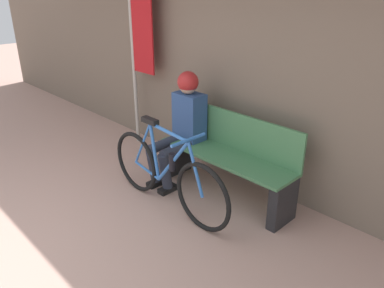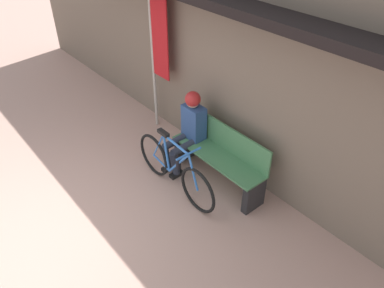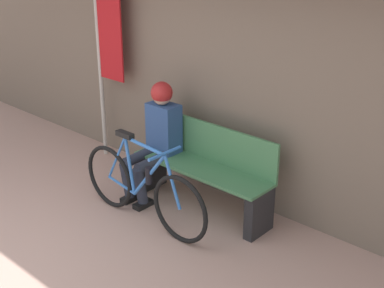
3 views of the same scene
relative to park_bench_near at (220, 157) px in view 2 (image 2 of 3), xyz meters
name	(u,v)px [view 2 (image 2 of 3)]	position (x,y,z in m)	size (l,w,h in m)	color
ground_plane	(54,239)	(-0.50, -2.38, -0.41)	(24.00, 24.00, 0.00)	tan
storefront_wall	(221,57)	(-0.50, 0.42, 1.25)	(12.00, 0.56, 3.20)	#756656
park_bench_near	(220,157)	(0.00, 0.00, 0.00)	(1.56, 0.42, 0.88)	#477F51
bicycle	(174,170)	(-0.24, -0.64, -0.04)	(1.67, 0.40, 0.90)	black
person_seated	(188,126)	(-0.57, -0.12, 0.31)	(0.34, 0.65, 1.25)	#2D3342
banner_pole	(157,47)	(-1.70, 0.19, 1.11)	(0.45, 0.05, 2.38)	#B7B2A8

